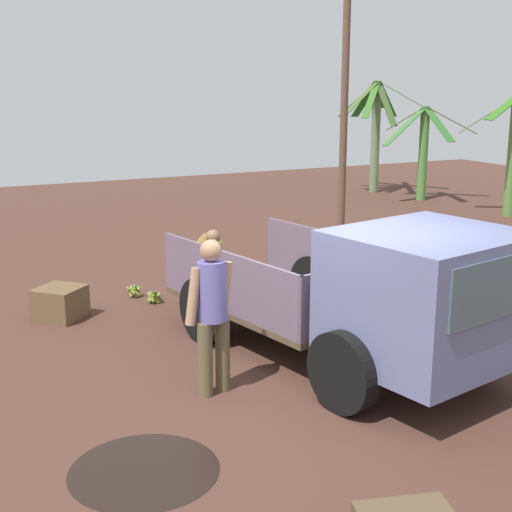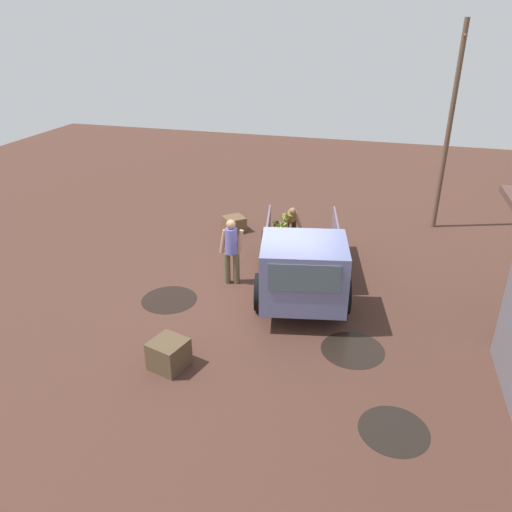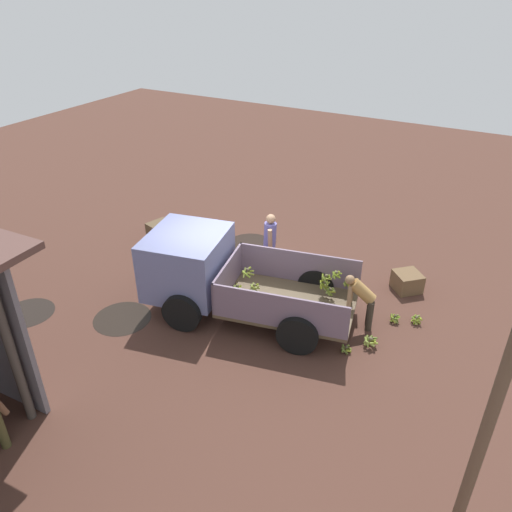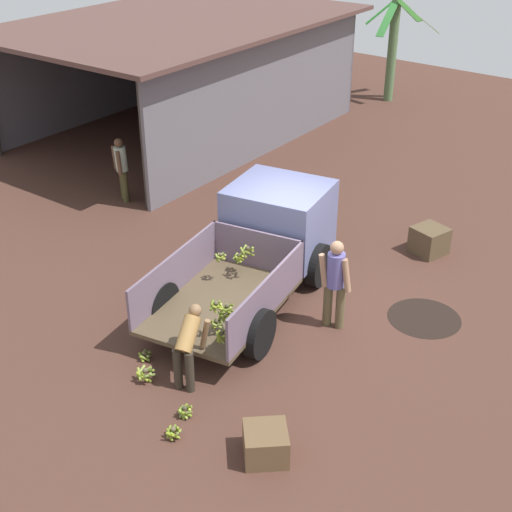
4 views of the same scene
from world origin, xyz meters
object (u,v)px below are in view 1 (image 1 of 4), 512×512
cargo_truck (393,298)px  banana_bunch_on_ground_1 (258,295)px  person_foreground_visitor (212,310)px  person_worker_loading (200,262)px  banana_bunch_on_ground_2 (224,289)px  wooden_crate_0 (60,303)px  banana_bunch_on_ground_3 (154,296)px  banana_bunch_on_ground_0 (134,290)px  utility_pole (345,89)px

cargo_truck → banana_bunch_on_ground_1: cargo_truck is taller
cargo_truck → person_foreground_visitor: cargo_truck is taller
person_worker_loading → person_foreground_visitor: bearing=-36.4°
person_worker_loading → banana_bunch_on_ground_2: (-0.44, 0.58, -0.61)m
cargo_truck → person_worker_loading: (-3.38, -0.99, -0.24)m
cargo_truck → wooden_crate_0: (-3.94, -2.97, -0.76)m
banana_bunch_on_ground_1 → banana_bunch_on_ground_3: 1.63m
banana_bunch_on_ground_1 → banana_bunch_on_ground_2: size_ratio=0.77×
cargo_truck → wooden_crate_0: bearing=-154.6°
banana_bunch_on_ground_2 → banana_bunch_on_ground_3: 1.12m
banana_bunch_on_ground_3 → wooden_crate_0: size_ratio=0.38×
person_worker_loading → banana_bunch_on_ground_0: person_worker_loading is taller
person_foreground_visitor → person_worker_loading: person_foreground_visitor is taller
cargo_truck → banana_bunch_on_ground_3: size_ratio=21.23×
wooden_crate_0 → cargo_truck: bearing=37.0°
cargo_truck → person_foreground_visitor: 2.04m
cargo_truck → wooden_crate_0: cargo_truck is taller
banana_bunch_on_ground_0 → wooden_crate_0: (0.55, -1.27, 0.12)m
person_foreground_visitor → person_worker_loading: size_ratio=1.35×
person_worker_loading → banana_bunch_on_ground_1: person_worker_loading is taller
banana_bunch_on_ground_0 → banana_bunch_on_ground_3: size_ratio=1.14×
person_foreground_visitor → person_worker_loading: (-2.76, 0.95, -0.21)m
utility_pole → wooden_crate_0: size_ratio=10.13×
banana_bunch_on_ground_0 → banana_bunch_on_ground_3: (0.44, 0.19, -0.01)m
banana_bunch_on_ground_1 → person_foreground_visitor: bearing=-34.7°
person_worker_loading → wooden_crate_0: 2.12m
person_worker_loading → cargo_truck: bearing=-1.1°
cargo_truck → utility_pole: bearing=140.5°
person_foreground_visitor → wooden_crate_0: person_foreground_visitor is taller
banana_bunch_on_ground_1 → banana_bunch_on_ground_0: bearing=-121.8°
banana_bunch_on_ground_2 → banana_bunch_on_ground_3: bearing=-101.8°
person_foreground_visitor → cargo_truck: bearing=-121.5°
cargo_truck → banana_bunch_on_ground_0: (-4.49, -1.69, -0.88)m
cargo_truck → banana_bunch_on_ground_1: bearing=168.3°
banana_bunch_on_ground_0 → utility_pole: bearing=107.8°
cargo_truck → banana_bunch_on_ground_2: 3.93m
utility_pole → banana_bunch_on_ground_2: bearing=-58.2°
banana_bunch_on_ground_1 → person_worker_loading: bearing=-87.0°
person_worker_loading → banana_bunch_on_ground_3: bearing=-159.6°
person_foreground_visitor → banana_bunch_on_ground_3: 3.56m
banana_bunch_on_ground_2 → wooden_crate_0: bearing=-92.7°
person_worker_loading → banana_bunch_on_ground_1: size_ratio=5.23×
person_foreground_visitor → banana_bunch_on_ground_1: person_foreground_visitor is taller
cargo_truck → utility_pole: (-6.07, 3.22, 2.21)m
person_worker_loading → banana_bunch_on_ground_2: bearing=109.7°
person_worker_loading → wooden_crate_0: size_ratio=2.10×
utility_pole → banana_bunch_on_ground_1: (2.64, -3.21, -3.12)m
banana_bunch_on_ground_2 → utility_pole: bearing=121.8°
banana_bunch_on_ground_0 → cargo_truck: bearing=20.7°
cargo_truck → banana_bunch_on_ground_3: cargo_truck is taller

